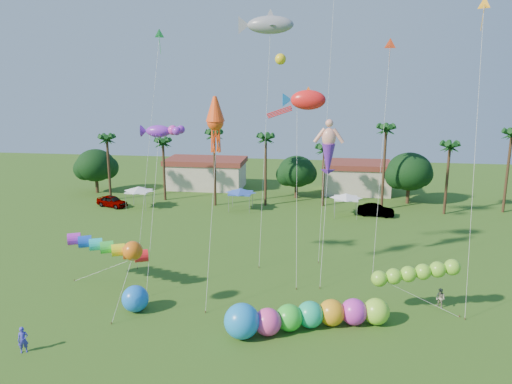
# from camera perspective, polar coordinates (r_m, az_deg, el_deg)

# --- Properties ---
(ground) EXTENTS (160.00, 160.00, 0.00)m
(ground) POSITION_cam_1_polar(r_m,az_deg,el_deg) (33.32, -2.61, -19.32)
(ground) COLOR #285116
(ground) RESTS_ON ground
(tree_line) EXTENTS (69.46, 8.91, 11.00)m
(tree_line) POSITION_cam_1_polar(r_m,az_deg,el_deg) (72.87, 6.62, 2.34)
(tree_line) COLOR #3A2819
(tree_line) RESTS_ON ground
(buildings_row) EXTENTS (35.00, 7.00, 4.00)m
(buildings_row) POSITION_cam_1_polar(r_m,az_deg,el_deg) (79.64, 1.92, 1.68)
(buildings_row) COLOR beige
(buildings_row) RESTS_ON ground
(tent_row) EXTENTS (31.00, 4.00, 0.60)m
(tent_row) POSITION_cam_1_polar(r_m,az_deg,el_deg) (66.66, -1.86, 0.06)
(tent_row) COLOR white
(tent_row) RESTS_ON ground
(car_a) EXTENTS (5.00, 3.39, 1.58)m
(car_a) POSITION_cam_1_polar(r_m,az_deg,el_deg) (72.29, -16.13, -1.02)
(car_a) COLOR #4C4C54
(car_a) RESTS_ON ground
(car_b) EXTENTS (4.86, 2.29, 1.54)m
(car_b) POSITION_cam_1_polar(r_m,az_deg,el_deg) (66.78, 13.53, -2.04)
(car_b) COLOR #4C4C54
(car_b) RESTS_ON ground
(spectator_a) EXTENTS (0.78, 0.69, 1.79)m
(spectator_a) POSITION_cam_1_polar(r_m,az_deg,el_deg) (37.58, -25.08, -15.06)
(spectator_a) COLOR #3B36BF
(spectator_a) RESTS_ON ground
(spectator_b) EXTENTS (0.96, 0.98, 1.60)m
(spectator_b) POSITION_cam_1_polar(r_m,az_deg,el_deg) (42.63, 20.32, -11.33)
(spectator_b) COLOR gray
(spectator_b) RESTS_ON ground
(caterpillar_inflatable) EXTENTS (12.04, 5.98, 2.51)m
(caterpillar_inflatable) POSITION_cam_1_polar(r_m,az_deg,el_deg) (36.97, 5.27, -13.98)
(caterpillar_inflatable) COLOR #FF439F
(caterpillar_inflatable) RESTS_ON ground
(blue_ball) EXTENTS (2.07, 2.07, 2.07)m
(blue_ball) POSITION_cam_1_polar(r_m,az_deg,el_deg) (40.58, -13.63, -11.76)
(blue_ball) COLOR blue
(blue_ball) RESTS_ON ground
(rainbow_tube) EXTENTS (8.83, 3.04, 3.72)m
(rainbow_tube) POSITION_cam_1_polar(r_m,az_deg,el_deg) (43.83, -15.36, -6.92)
(rainbow_tube) COLOR red
(rainbow_tube) RESTS_ON ground
(green_worm) EXTENTS (9.45, 3.54, 3.54)m
(green_worm) POSITION_cam_1_polar(r_m,az_deg,el_deg) (39.65, 13.90, -9.59)
(green_worm) COLOR #7ED22E
(green_worm) RESTS_ON ground
(orange_ball_kite) EXTENTS (2.27, 2.71, 5.92)m
(orange_ball_kite) POSITION_cam_1_polar(r_m,az_deg,el_deg) (38.44, -13.91, -6.55)
(orange_ball_kite) COLOR orange
(orange_ball_kite) RESTS_ON ground
(merman_kite) EXTENTS (2.06, 5.31, 13.69)m
(merman_kite) POSITION_cam_1_polar(r_m,az_deg,el_deg) (45.28, 8.28, 4.67)
(merman_kite) COLOR #F09C88
(merman_kite) RESTS_ON ground
(fish_kite) EXTENTS (4.94, 6.88, 16.74)m
(fish_kite) POSITION_cam_1_polar(r_m,az_deg,el_deg) (45.30, 5.98, 10.41)
(fish_kite) COLOR red
(fish_kite) RESTS_ON ground
(shark_kite) EXTENTS (6.18, 7.90, 23.79)m
(shark_kite) POSITION_cam_1_polar(r_m,az_deg,el_deg) (51.37, 1.65, 18.55)
(shark_kite) COLOR gray
(shark_kite) RESTS_ON ground
(squid_kite) EXTENTS (1.65, 5.75, 16.39)m
(squid_kite) POSITION_cam_1_polar(r_m,az_deg,el_deg) (40.51, -4.67, 7.93)
(squid_kite) COLOR #FF4A14
(squid_kite) RESTS_ON ground
(lobster_kite) EXTENTS (4.01, 6.08, 13.96)m
(lobster_kite) POSITION_cam_1_polar(r_m,az_deg,el_deg) (44.01, -11.08, 6.83)
(lobster_kite) COLOR purple
(lobster_kite) RESTS_ON ground
(delta_kite_red) EXTENTS (1.52, 4.95, 21.16)m
(delta_kite_red) POSITION_cam_1_polar(r_m,az_deg,el_deg) (47.90, 15.05, 15.46)
(delta_kite_red) COLOR red
(delta_kite_red) RESTS_ON ground
(delta_kite_yellow) EXTENTS (0.98, 4.16, 23.41)m
(delta_kite_yellow) POSITION_cam_1_polar(r_m,az_deg,el_deg) (41.41, 24.57, 18.10)
(delta_kite_yellow) COLOR #FFA41A
(delta_kite_yellow) RESTS_ON ground
(delta_kite_green) EXTENTS (2.31, 4.53, 22.09)m
(delta_kite_green) POSITION_cam_1_polar(r_m,az_deg,el_deg) (48.92, -11.06, 16.53)
(delta_kite_green) COLOR green
(delta_kite_green) RESTS_ON ground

